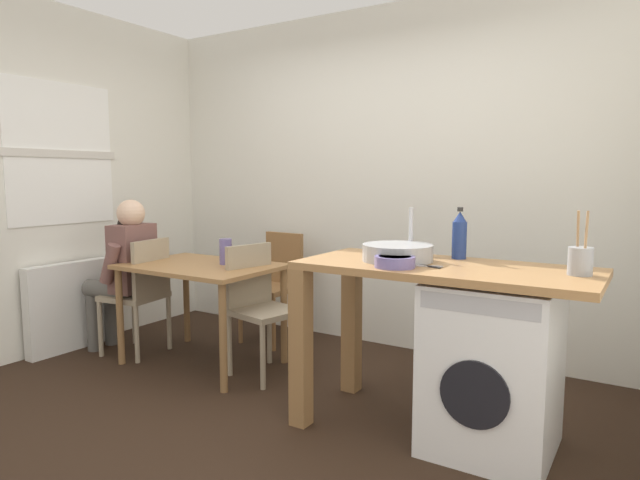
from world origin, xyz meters
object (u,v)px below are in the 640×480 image
at_px(chair_person_seat, 141,290).
at_px(bottle_tall_green, 459,236).
at_px(chair_opposite, 259,302).
at_px(vase, 226,252).
at_px(utensil_crock, 580,260).
at_px(chair_spare_by_wall, 277,280).
at_px(mixing_bowl, 395,261).
at_px(seated_person, 125,267).
at_px(washing_machine, 492,366).
at_px(dining_table, 201,277).

height_order(chair_person_seat, bottle_tall_green, bottle_tall_green).
relative_size(chair_opposite, vase, 4.82).
height_order(utensil_crock, vase, utensil_crock).
distance_m(chair_person_seat, utensil_crock, 3.09).
xyz_separation_m(chair_spare_by_wall, mixing_bowl, (1.58, -1.13, 0.44)).
height_order(chair_spare_by_wall, utensil_crock, utensil_crock).
bearing_deg(chair_person_seat, seated_person, 90.00).
bearing_deg(chair_person_seat, washing_machine, -99.17).
bearing_deg(chair_person_seat, chair_spare_by_wall, -44.63).
distance_m(chair_spare_by_wall, mixing_bowl, 2.00).
xyz_separation_m(dining_table, washing_machine, (2.14, -0.16, -0.21)).
bearing_deg(chair_person_seat, mixing_bowl, -104.52).
relative_size(washing_machine, bottle_tall_green, 3.00).
xyz_separation_m(washing_machine, vase, (-1.99, 0.26, 0.40)).
bearing_deg(utensil_crock, mixing_bowl, -163.01).
bearing_deg(vase, utensil_crock, -5.07).
distance_m(chair_opposite, vase, 0.46).
relative_size(washing_machine, vase, 4.61).
height_order(chair_opposite, mixing_bowl, mixing_bowl).
xyz_separation_m(chair_spare_by_wall, seated_person, (-0.81, -0.89, 0.16)).
distance_m(dining_table, chair_person_seat, 0.57).
distance_m(bottle_tall_green, vase, 1.73).
relative_size(chair_person_seat, seated_person, 0.75).
height_order(washing_machine, utensil_crock, utensil_crock).
distance_m(chair_opposite, seated_person, 1.21).
height_order(dining_table, bottle_tall_green, bottle_tall_green).
relative_size(seated_person, utensil_crock, 4.01).
bearing_deg(seated_person, utensil_crock, -97.61).
height_order(chair_person_seat, chair_opposite, same).
bearing_deg(bottle_tall_green, mixing_bowl, -112.03).
bearing_deg(bottle_tall_green, dining_table, -177.13).
xyz_separation_m(chair_opposite, vase, (-0.33, 0.03, 0.33)).
distance_m(chair_spare_by_wall, vase, 0.75).
xyz_separation_m(seated_person, washing_machine, (2.84, -0.05, -0.24)).
distance_m(dining_table, washing_machine, 2.15).
relative_size(chair_opposite, bottle_tall_green, 3.14).
bearing_deg(vase, bottle_tall_green, -0.20).
bearing_deg(vase, mixing_bowl, -16.62).
distance_m(chair_opposite, bottle_tall_green, 1.50).
distance_m(chair_person_seat, vase, 0.79).
relative_size(chair_person_seat, chair_spare_by_wall, 1.00).
xyz_separation_m(dining_table, bottle_tall_green, (1.87, 0.09, 0.41)).
xyz_separation_m(bottle_tall_green, vase, (-1.72, 0.01, -0.22)).
bearing_deg(utensil_crock, chair_opposite, 175.07).
xyz_separation_m(chair_opposite, washing_machine, (1.66, -0.23, -0.08)).
bearing_deg(mixing_bowl, chair_opposite, 160.65).
bearing_deg(chair_opposite, washing_machine, 94.71).
distance_m(chair_person_seat, chair_opposite, 1.04).
xyz_separation_m(bottle_tall_green, utensil_crock, (0.63, -0.20, -0.06)).
distance_m(chair_spare_by_wall, utensil_crock, 2.60).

